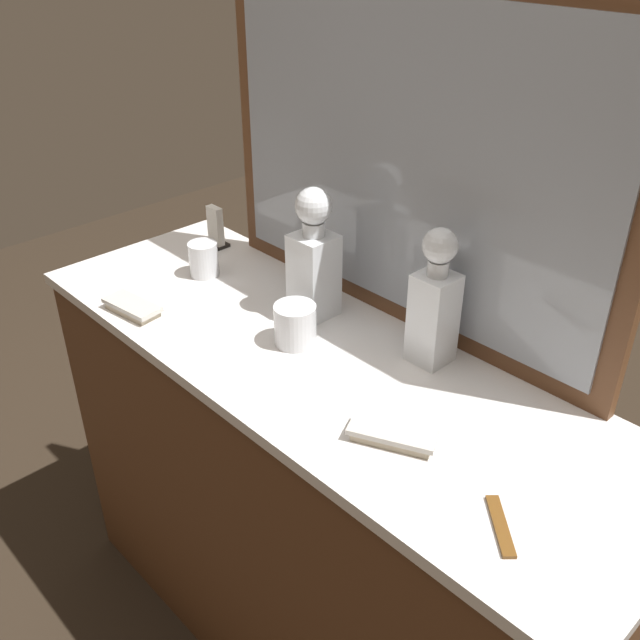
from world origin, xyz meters
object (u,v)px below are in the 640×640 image
Objects in this scene: crystal_tumbler_right at (295,326)px; silver_brush_left at (393,435)px; crystal_tumbler_left at (204,261)px; crystal_decanter_far_left at (314,266)px; silver_brush_center at (132,307)px; crystal_decanter_rear at (434,310)px; tortoiseshell_comb at (500,526)px; napkin_holder at (216,230)px.

crystal_tumbler_right reaches higher than silver_brush_left.
crystal_tumbler_left is 0.73m from silver_brush_left.
silver_brush_center is at bearing -133.90° from crystal_decanter_far_left.
crystal_decanter_rear is 1.93× the size of silver_brush_center.
tortoiseshell_comb is (0.64, -0.22, -0.11)m from crystal_decanter_far_left.
crystal_decanter_far_left is at bearing 119.21° from crystal_tumbler_right.
crystal_decanter_far_left is at bearing -6.78° from napkin_holder.
crystal_tumbler_right is 0.54× the size of silver_brush_left.
crystal_decanter_rear is 3.37× the size of crystal_tumbler_left.
silver_brush_center reaches higher than tortoiseshell_comb.
crystal_tumbler_right is 0.51m from napkin_holder.
napkin_holder is (-0.83, 0.25, 0.03)m from silver_brush_left.
crystal_tumbler_right is (0.38, -0.04, 0.00)m from crystal_tumbler_left.
silver_brush_center is (0.04, -0.22, -0.02)m from crystal_tumbler_left.
silver_brush_left is (0.11, -0.24, -0.10)m from crystal_decanter_rear.
silver_brush_left is at bearing -16.51° from napkin_holder.
tortoiseshell_comb is at bearing -11.31° from crystal_tumbler_right.
crystal_tumbler_left is at bearing -168.08° from crystal_decanter_far_left.
silver_brush_center is at bearing -176.07° from tortoiseshell_comb.
crystal_decanter_far_left is 0.68m from tortoiseshell_comb.
crystal_decanter_far_left is at bearing -171.68° from crystal_decanter_rear.
silver_brush_center is at bearing -149.77° from crystal_decanter_rear.
silver_brush_center is at bearing -80.02° from crystal_tumbler_left.
crystal_decanter_far_left reaches higher than crystal_tumbler_left.
crystal_decanter_rear reaches higher than crystal_tumbler_right.
crystal_tumbler_left is 0.84× the size of tortoiseshell_comb.
crystal_decanter_far_left is 3.48× the size of crystal_tumbler_left.
tortoiseshell_comb is at bearing -37.62° from crystal_decanter_rear.
crystal_decanter_far_left is 2.93× the size of tortoiseshell_comb.
crystal_decanter_far_left is 0.41m from silver_brush_center.
crystal_decanter_rear is (0.29, 0.04, -0.00)m from crystal_decanter_far_left.
napkin_holder is at bearing 173.22° from crystal_decanter_far_left.
crystal_decanter_rear is 2.84× the size of tortoiseshell_comb.
crystal_decanter_far_left is at bearing 160.52° from tortoiseshell_comb.
crystal_decanter_rear reaches higher than silver_brush_left.
silver_brush_center is (-0.57, -0.33, -0.10)m from crystal_decanter_rear.
crystal_tumbler_left is 0.23m from silver_brush_center.
silver_brush_center is (-0.34, -0.18, -0.03)m from crystal_tumbler_right.
napkin_holder is (-0.15, 0.34, 0.03)m from silver_brush_center.
crystal_decanter_far_left is 0.46m from silver_brush_left.
napkin_holder reaches higher than crystal_tumbler_left.
silver_brush_left is at bearing -10.11° from crystal_tumbler_left.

